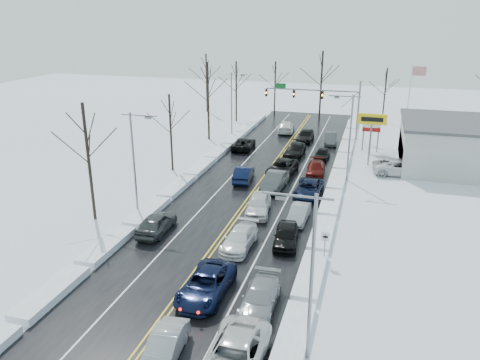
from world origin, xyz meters
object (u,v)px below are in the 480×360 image
(tires_plus_sign, at_px, (372,123))
(flagpole, at_px, (410,96))
(traffic_signal_mast, at_px, (322,98))
(oncoming_car_0, at_px, (244,181))

(tires_plus_sign, relative_size, flagpole, 0.60)
(tires_plus_sign, bearing_deg, flagpole, 71.56)
(traffic_signal_mast, bearing_deg, oncoming_car_0, -104.06)
(traffic_signal_mast, relative_size, tires_plus_sign, 2.21)
(tires_plus_sign, xyz_separation_m, oncoming_car_0, (-12.36, -9.20, -4.99))
(tires_plus_sign, xyz_separation_m, flagpole, (4.67, 14.01, 0.93))
(flagpole, height_order, oncoming_car_0, flagpole)
(traffic_signal_mast, height_order, flagpole, flagpole)
(tires_plus_sign, distance_m, flagpole, 14.79)
(oncoming_car_0, bearing_deg, traffic_signal_mast, -110.30)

